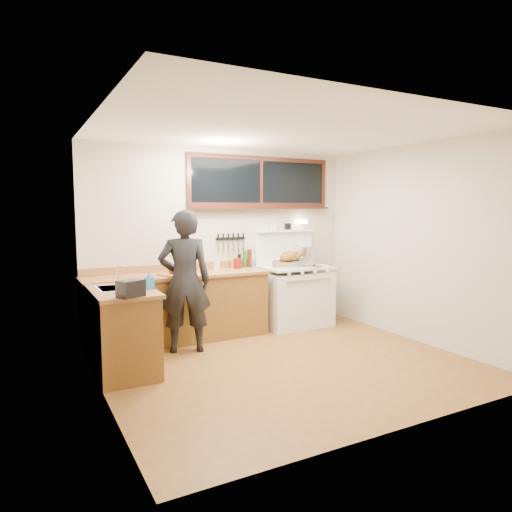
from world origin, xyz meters
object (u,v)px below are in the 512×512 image
cutting_board (176,271)px  roast_turkey (289,260)px  man (185,281)px  vintage_stove (294,295)px

cutting_board → roast_turkey: 1.71m
cutting_board → roast_turkey: (1.71, -0.02, 0.05)m
man → roast_turkey: 1.77m
cutting_board → man: bearing=-91.9°
man → cutting_board: man is taller
vintage_stove → man: (-1.87, -0.44, 0.41)m
roast_turkey → man: bearing=-168.1°
vintage_stove → man: 1.96m
cutting_board → roast_turkey: size_ratio=0.90×
man → cutting_board: size_ratio=3.89×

